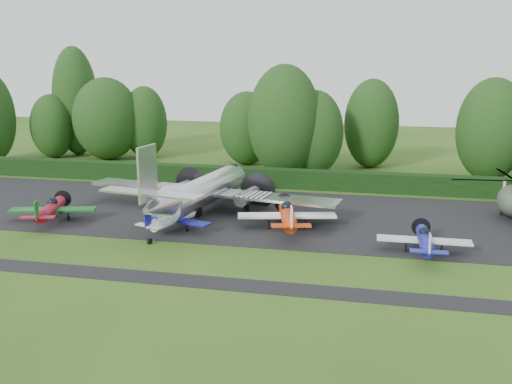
% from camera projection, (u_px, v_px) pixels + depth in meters
% --- Properties ---
extents(ground, '(160.00, 160.00, 0.00)m').
position_uv_depth(ground, '(192.00, 248.00, 41.82)').
color(ground, '#275116').
rests_on(ground, ground).
extents(apron, '(70.00, 18.00, 0.01)m').
position_uv_depth(apron, '(227.00, 213.00, 51.32)').
color(apron, black).
rests_on(apron, ground).
extents(taxiway_verge, '(70.00, 2.00, 0.00)m').
position_uv_depth(taxiway_verge, '(162.00, 279.00, 36.11)').
color(taxiway_verge, black).
rests_on(taxiway_verge, ground).
extents(hedgerow, '(90.00, 1.60, 2.00)m').
position_uv_depth(hedgerow, '(253.00, 186.00, 61.78)').
color(hedgerow, black).
rests_on(hedgerow, ground).
extents(transport_plane, '(24.01, 18.41, 7.70)m').
position_uv_depth(transport_plane, '(203.00, 191.00, 50.27)').
color(transport_plane, silver).
rests_on(transport_plane, ground).
extents(light_plane_red, '(7.20, 7.57, 2.77)m').
position_uv_depth(light_plane_red, '(51.00, 209.00, 48.16)').
color(light_plane_red, maroon).
rests_on(light_plane_red, ground).
extents(light_plane_white, '(6.18, 6.50, 2.38)m').
position_uv_depth(light_plane_white, '(173.00, 219.00, 45.77)').
color(light_plane_white, white).
rests_on(light_plane_white, ground).
extents(light_plane_orange, '(7.99, 8.40, 3.07)m').
position_uv_depth(light_plane_orange, '(288.00, 215.00, 45.86)').
color(light_plane_orange, red).
rests_on(light_plane_orange, ground).
extents(light_plane_blue, '(6.61, 6.95, 2.54)m').
position_uv_depth(light_plane_blue, '(425.00, 240.00, 40.33)').
color(light_plane_blue, '#191D9A').
rests_on(light_plane_blue, ground).
extents(tree_0, '(6.75, 6.75, 11.06)m').
position_uv_depth(tree_0, '(371.00, 124.00, 70.93)').
color(tree_0, black).
rests_on(tree_0, ground).
extents(tree_1, '(5.85, 5.85, 8.73)m').
position_uv_depth(tree_1, '(52.00, 126.00, 77.97)').
color(tree_1, black).
rests_on(tree_1, ground).
extents(tree_2, '(6.99, 6.99, 9.41)m').
position_uv_depth(tree_2, '(247.00, 128.00, 72.98)').
color(tree_2, black).
rests_on(tree_2, ground).
extents(tree_4, '(6.04, 6.04, 9.81)m').
position_uv_depth(tree_4, '(145.00, 123.00, 77.65)').
color(tree_4, black).
rests_on(tree_4, ground).
extents(tree_5, '(7.66, 7.66, 11.52)m').
position_uv_depth(tree_5, '(492.00, 130.00, 63.15)').
color(tree_5, black).
rests_on(tree_5, ground).
extents(tree_7, '(8.90, 8.90, 11.02)m').
position_uv_depth(tree_7, '(106.00, 119.00, 76.46)').
color(tree_7, black).
rests_on(tree_7, ground).
extents(tree_9, '(8.40, 8.40, 12.91)m').
position_uv_depth(tree_9, '(284.00, 121.00, 65.69)').
color(tree_9, black).
rests_on(tree_9, ground).
extents(tree_10, '(6.62, 6.62, 9.96)m').
position_uv_depth(tree_10, '(315.00, 133.00, 66.58)').
color(tree_10, black).
rests_on(tree_10, ground).
extents(tree_11, '(6.25, 6.25, 15.12)m').
position_uv_depth(tree_11, '(76.00, 101.00, 79.63)').
color(tree_11, black).
rests_on(tree_11, ground).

